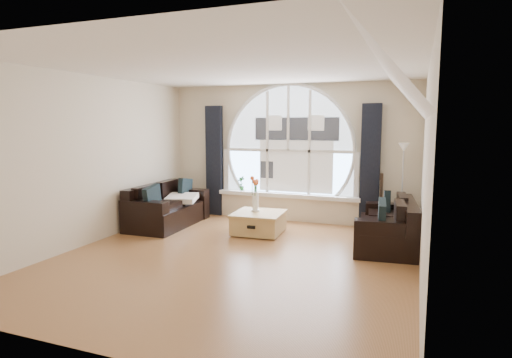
% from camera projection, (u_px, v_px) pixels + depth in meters
% --- Properties ---
extents(ground, '(5.00, 5.50, 0.01)m').
position_uv_depth(ground, '(234.00, 259.00, 6.12)').
color(ground, brown).
rests_on(ground, ground).
extents(ceiling, '(5.00, 5.50, 0.01)m').
position_uv_depth(ceiling, '(232.00, 67.00, 5.77)').
color(ceiling, silver).
rests_on(ceiling, ground).
extents(wall_back, '(5.00, 0.01, 2.70)m').
position_uv_depth(wall_back, '(289.00, 153.00, 8.49)').
color(wall_back, beige).
rests_on(wall_back, ground).
extents(wall_front, '(5.00, 0.01, 2.70)m').
position_uv_depth(wall_front, '(94.00, 197.00, 3.39)').
color(wall_front, beige).
rests_on(wall_front, ground).
extents(wall_left, '(0.01, 5.50, 2.70)m').
position_uv_depth(wall_left, '(91.00, 160.00, 6.83)').
color(wall_left, beige).
rests_on(wall_left, ground).
extents(wall_right, '(0.01, 5.50, 2.70)m').
position_uv_depth(wall_right, '(425.00, 173.00, 5.06)').
color(wall_right, beige).
rests_on(wall_right, ground).
extents(attic_slope, '(0.92, 5.50, 0.72)m').
position_uv_depth(attic_slope, '(402.00, 88.00, 5.04)').
color(attic_slope, silver).
rests_on(attic_slope, ground).
extents(arched_window, '(2.60, 0.06, 2.15)m').
position_uv_depth(arched_window, '(289.00, 139.00, 8.43)').
color(arched_window, silver).
rests_on(arched_window, wall_back).
extents(window_sill, '(2.90, 0.22, 0.08)m').
position_uv_depth(window_sill, '(287.00, 195.00, 8.51)').
color(window_sill, white).
rests_on(window_sill, wall_back).
extents(window_frame, '(2.76, 0.08, 2.15)m').
position_uv_depth(window_frame, '(288.00, 139.00, 8.40)').
color(window_frame, white).
rests_on(window_frame, wall_back).
extents(neighbor_house, '(1.70, 0.02, 1.50)m').
position_uv_depth(neighbor_house, '(296.00, 146.00, 8.38)').
color(neighbor_house, silver).
rests_on(neighbor_house, wall_back).
extents(curtain_left, '(0.35, 0.12, 2.30)m').
position_uv_depth(curtain_left, '(214.00, 161.00, 8.97)').
color(curtain_left, black).
rests_on(curtain_left, ground).
extents(curtain_right, '(0.35, 0.12, 2.30)m').
position_uv_depth(curtain_right, '(370.00, 166.00, 7.84)').
color(curtain_right, black).
rests_on(curtain_right, ground).
extents(sofa_left, '(0.92, 1.77, 0.78)m').
position_uv_depth(sofa_left, '(168.00, 205.00, 8.10)').
color(sofa_left, black).
rests_on(sofa_left, ground).
extents(sofa_right, '(0.99, 1.73, 0.74)m').
position_uv_depth(sofa_right, '(387.00, 222.00, 6.67)').
color(sofa_right, black).
rests_on(sofa_right, ground).
extents(coffee_chest, '(0.90, 0.90, 0.42)m').
position_uv_depth(coffee_chest, '(259.00, 222.00, 7.52)').
color(coffee_chest, tan).
rests_on(coffee_chest, ground).
extents(throw_blanket, '(0.68, 0.68, 0.10)m').
position_uv_depth(throw_blanket, '(182.00, 198.00, 8.24)').
color(throw_blanket, silver).
rests_on(throw_blanket, sofa_left).
extents(vase_flowers, '(0.24, 0.24, 0.70)m').
position_uv_depth(vase_flowers, '(255.00, 190.00, 7.55)').
color(vase_flowers, white).
rests_on(vase_flowers, coffee_chest).
extents(floor_lamp, '(0.24, 0.24, 1.60)m').
position_uv_depth(floor_lamp, '(402.00, 188.00, 7.54)').
color(floor_lamp, '#B2B2B2').
rests_on(floor_lamp, ground).
extents(guitar, '(0.37, 0.25, 1.06)m').
position_uv_depth(guitar, '(381.00, 202.00, 7.69)').
color(guitar, brown).
rests_on(guitar, ground).
extents(potted_plant, '(0.19, 0.16, 0.30)m').
position_uv_depth(potted_plant, '(242.00, 183.00, 8.83)').
color(potted_plant, '#1E6023').
rests_on(potted_plant, window_sill).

